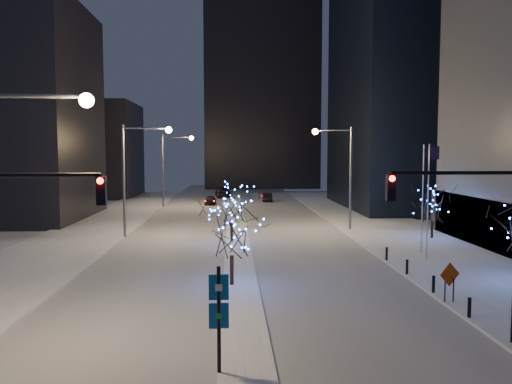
{
  "coord_description": "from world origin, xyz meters",
  "views": [
    {
      "loc": [
        -0.5,
        -17.47,
        7.57
      ],
      "look_at": [
        1.1,
        14.85,
        5.0
      ],
      "focal_mm": 35.0,
      "sensor_mm": 36.0,
      "label": 1
    }
  ],
  "objects": [
    {
      "name": "ground",
      "position": [
        0.0,
        0.0,
        0.0
      ],
      "size": [
        160.0,
        160.0,
        0.0
      ],
      "primitive_type": "plane",
      "color": "silver",
      "rests_on": "ground"
    },
    {
      "name": "road",
      "position": [
        0.0,
        35.0,
        0.01
      ],
      "size": [
        20.0,
        130.0,
        0.02
      ],
      "primitive_type": "cube",
      "color": "#B1B6C0",
      "rests_on": "ground"
    },
    {
      "name": "median",
      "position": [
        0.0,
        30.0,
        0.07
      ],
      "size": [
        2.0,
        80.0,
        0.15
      ],
      "primitive_type": "cube",
      "color": "white",
      "rests_on": "ground"
    },
    {
      "name": "east_sidewalk",
      "position": [
        15.0,
        20.0,
        0.07
      ],
      "size": [
        10.0,
        90.0,
        0.15
      ],
      "primitive_type": "cube",
      "color": "white",
      "rests_on": "ground"
    },
    {
      "name": "west_sidewalk",
      "position": [
        -14.0,
        20.0,
        0.07
      ],
      "size": [
        8.0,
        90.0,
        0.15
      ],
      "primitive_type": "cube",
      "color": "white",
      "rests_on": "ground"
    },
    {
      "name": "filler_west_far",
      "position": [
        -26.0,
        70.0,
        8.0
      ],
      "size": [
        18.0,
        16.0,
        16.0
      ],
      "primitive_type": "cube",
      "color": "black",
      "rests_on": "ground"
    },
    {
      "name": "horizon_block",
      "position": [
        6.0,
        92.0,
        21.0
      ],
      "size": [
        24.0,
        14.0,
        42.0
      ],
      "primitive_type": "cube",
      "color": "black",
      "rests_on": "ground"
    },
    {
      "name": "street_lamp_w_near",
      "position": [
        -8.94,
        2.0,
        6.5
      ],
      "size": [
        4.4,
        0.56,
        10.0
      ],
      "color": "#595E66",
      "rests_on": "ground"
    },
    {
      "name": "street_lamp_w_mid",
      "position": [
        -8.94,
        27.0,
        6.5
      ],
      "size": [
        4.4,
        0.56,
        10.0
      ],
      "color": "#595E66",
      "rests_on": "ground"
    },
    {
      "name": "street_lamp_w_far",
      "position": [
        -8.94,
        52.0,
        6.5
      ],
      "size": [
        4.4,
        0.56,
        10.0
      ],
      "color": "#595E66",
      "rests_on": "ground"
    },
    {
      "name": "street_lamp_east",
      "position": [
        10.08,
        30.0,
        6.45
      ],
      "size": [
        3.9,
        0.56,
        10.0
      ],
      "color": "#595E66",
      "rests_on": "ground"
    },
    {
      "name": "traffic_signal_west",
      "position": [
        -8.44,
        -0.0,
        4.76
      ],
      "size": [
        5.26,
        0.43,
        7.0
      ],
      "color": "black",
      "rests_on": "ground"
    },
    {
      "name": "traffic_signal_east",
      "position": [
        8.94,
        1.0,
        4.76
      ],
      "size": [
        5.26,
        0.43,
        7.0
      ],
      "color": "black",
      "rests_on": "ground"
    },
    {
      "name": "flagpoles",
      "position": [
        13.37,
        17.25,
        4.8
      ],
      "size": [
        1.35,
        2.6,
        8.0
      ],
      "color": "silver",
      "rests_on": "east_sidewalk"
    },
    {
      "name": "bollards",
      "position": [
        10.2,
        10.0,
        0.6
      ],
      "size": [
        0.16,
        12.16,
        0.9
      ],
      "color": "black",
      "rests_on": "east_sidewalk"
    },
    {
      "name": "car_near",
      "position": [
        -3.58,
        54.86,
        0.65
      ],
      "size": [
        1.61,
        3.87,
        1.31
      ],
      "primitive_type": "imported",
      "rotation": [
        0.0,
        0.0,
        -0.02
      ],
      "color": "black",
      "rests_on": "ground"
    },
    {
      "name": "car_mid",
      "position": [
        5.04,
        59.43,
        0.67
      ],
      "size": [
        1.47,
        4.08,
        1.34
      ],
      "primitive_type": "imported",
      "rotation": [
        0.0,
        0.0,
        3.13
      ],
      "color": "black",
      "rests_on": "ground"
    },
    {
      "name": "car_far",
      "position": [
        -1.9,
        66.17,
        0.82
      ],
      "size": [
        3.07,
        5.95,
        1.65
      ],
      "primitive_type": "imported",
      "rotation": [
        0.0,
        0.0,
        0.14
      ],
      "color": "black",
      "rests_on": "ground"
    },
    {
      "name": "holiday_tree_median_near",
      "position": [
        -0.5,
        10.14,
        3.19
      ],
      "size": [
        4.49,
        4.49,
        4.71
      ],
      "color": "black",
      "rests_on": "median"
    },
    {
      "name": "holiday_tree_median_far",
      "position": [
        -0.5,
        23.6,
        3.24
      ],
      "size": [
        4.75,
        4.75,
        4.8
      ],
      "color": "black",
      "rests_on": "median"
    },
    {
      "name": "holiday_tree_plaza_far",
      "position": [
        16.95,
        24.73,
        3.08
      ],
      "size": [
        4.78,
        4.78,
        4.73
      ],
      "color": "black",
      "rests_on": "east_sidewalk"
    },
    {
      "name": "wayfinding_sign",
      "position": [
        -0.94,
        -1.09,
        2.32
      ],
      "size": [
        0.67,
        0.13,
        3.78
      ],
      "rotation": [
        0.0,
        0.0,
        0.02
      ],
      "color": "black",
      "rests_on": "ground"
    },
    {
      "name": "construction_sign",
      "position": [
        10.3,
        6.32,
        1.35
      ],
      "size": [
        1.16,
        0.43,
        1.99
      ],
      "rotation": [
        0.0,
        0.0,
        0.33
      ],
      "color": "black",
      "rests_on": "east_sidewalk"
    }
  ]
}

